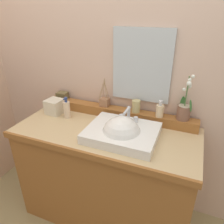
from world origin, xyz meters
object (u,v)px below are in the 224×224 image
at_px(tumbler_cup, 136,106).
at_px(lotion_bottle, 67,109).
at_px(potted_plant, 184,109).
at_px(reed_diffuser, 105,102).
at_px(tissue_box, 55,107).
at_px(sink_basin, 122,134).
at_px(trinket_box, 62,96).
at_px(soap_dispenser, 160,110).

height_order(tumbler_cup, lotion_bottle, lotion_bottle).
height_order(potted_plant, reed_diffuser, potted_plant).
relative_size(tumbler_cup, tissue_box, 0.75).
bearing_deg(tumbler_cup, tissue_box, -169.30).
height_order(potted_plant, tumbler_cup, potted_plant).
bearing_deg(tumbler_cup, sink_basin, -93.55).
bearing_deg(tumbler_cup, trinket_box, 178.89).
distance_m(potted_plant, trinket_box, 1.04).
height_order(sink_basin, soap_dispenser, soap_dispenser).
height_order(tumbler_cup, trinket_box, tumbler_cup).
bearing_deg(tissue_box, soap_dispenser, 7.73).
distance_m(tumbler_cup, reed_diffuser, 0.28).
height_order(soap_dispenser, trinket_box, soap_dispenser).
distance_m(tumbler_cup, trinket_box, 0.69).
height_order(potted_plant, trinket_box, potted_plant).
height_order(soap_dispenser, tissue_box, soap_dispenser).
bearing_deg(lotion_bottle, tissue_box, 168.45).
bearing_deg(reed_diffuser, soap_dispenser, -3.76).
height_order(reed_diffuser, trinket_box, reed_diffuser).
relative_size(soap_dispenser, lotion_bottle, 0.74).
height_order(tumbler_cup, reed_diffuser, reed_diffuser).
xyz_separation_m(lotion_bottle, tissue_box, (-0.14, 0.03, -0.01)).
bearing_deg(soap_dispenser, potted_plant, 9.11).
height_order(lotion_bottle, tissue_box, lotion_bottle).
xyz_separation_m(trinket_box, lotion_bottle, (0.15, -0.17, -0.03)).
relative_size(reed_diffuser, tissue_box, 1.81).
relative_size(sink_basin, reed_diffuser, 2.05).
bearing_deg(potted_plant, sink_basin, -141.39).
distance_m(sink_basin, tissue_box, 0.67).
distance_m(lotion_bottle, tissue_box, 0.14).
bearing_deg(lotion_bottle, soap_dispenser, 11.38).
distance_m(potted_plant, soap_dispenser, 0.17).
bearing_deg(tumbler_cup, lotion_bottle, -163.75).
xyz_separation_m(potted_plant, reed_diffuser, (-0.63, 0.00, -0.05)).
bearing_deg(soap_dispenser, trinket_box, 178.42).
bearing_deg(trinket_box, tumbler_cup, -2.68).
bearing_deg(reed_diffuser, tumbler_cup, -4.06).
xyz_separation_m(sink_basin, tumbler_cup, (0.02, 0.28, 0.10)).
distance_m(soap_dispenser, trinket_box, 0.87).
height_order(sink_basin, trinket_box, sink_basin).
bearing_deg(sink_basin, soap_dispenser, 52.95).
bearing_deg(potted_plant, soap_dispenser, -170.89).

